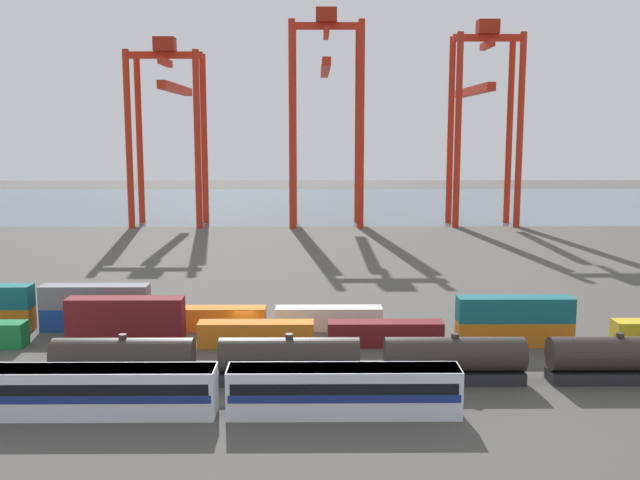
% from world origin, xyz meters
% --- Properties ---
extents(ground_plane, '(420.00, 420.00, 0.00)m').
position_xyz_m(ground_plane, '(0.00, 40.00, 0.00)').
color(ground_plane, '#4C4944').
extents(harbour_water, '(400.00, 110.00, 0.01)m').
position_xyz_m(harbour_water, '(0.00, 146.18, 0.00)').
color(harbour_water, slate).
rests_on(harbour_water, ground_plane).
extents(passenger_train, '(57.24, 3.14, 3.90)m').
position_xyz_m(passenger_train, '(-9.23, -22.88, 2.14)').
color(passenger_train, silver).
rests_on(passenger_train, ground_plane).
extents(freight_tank_row, '(71.67, 3.07, 4.53)m').
position_xyz_m(freight_tank_row, '(20.37, -15.46, 2.17)').
color(freight_tank_row, '#232326').
rests_on(freight_tank_row, ground_plane).
extents(shipping_container_2, '(12.10, 2.44, 2.60)m').
position_xyz_m(shipping_container_2, '(-11.88, -4.07, 1.30)').
color(shipping_container_2, maroon).
rests_on(shipping_container_2, ground_plane).
extents(shipping_container_3, '(12.10, 2.44, 2.60)m').
position_xyz_m(shipping_container_3, '(-11.88, -4.07, 3.90)').
color(shipping_container_3, maroon).
rests_on(shipping_container_3, shipping_container_2).
extents(shipping_container_4, '(12.10, 2.44, 2.60)m').
position_xyz_m(shipping_container_4, '(1.71, -4.07, 1.30)').
color(shipping_container_4, orange).
rests_on(shipping_container_4, ground_plane).
extents(shipping_container_5, '(12.10, 2.44, 2.60)m').
position_xyz_m(shipping_container_5, '(15.29, -4.07, 1.30)').
color(shipping_container_5, maroon).
rests_on(shipping_container_5, ground_plane).
extents(shipping_container_6, '(12.10, 2.44, 2.60)m').
position_xyz_m(shipping_container_6, '(28.88, -4.07, 1.30)').
color(shipping_container_6, orange).
rests_on(shipping_container_6, ground_plane).
extents(shipping_container_7, '(12.10, 2.44, 2.60)m').
position_xyz_m(shipping_container_7, '(28.88, -4.07, 3.90)').
color(shipping_container_7, '#146066').
rests_on(shipping_container_7, shipping_container_6).
extents(shipping_container_11, '(12.10, 2.44, 2.60)m').
position_xyz_m(shipping_container_11, '(-16.92, 2.26, 1.30)').
color(shipping_container_11, '#1C4299').
rests_on(shipping_container_11, ground_plane).
extents(shipping_container_12, '(12.10, 2.44, 2.60)m').
position_xyz_m(shipping_container_12, '(-16.92, 2.26, 3.90)').
color(shipping_container_12, slate).
rests_on(shipping_container_12, shipping_container_11).
extents(shipping_container_13, '(12.10, 2.44, 2.60)m').
position_xyz_m(shipping_container_13, '(-3.72, 2.26, 1.30)').
color(shipping_container_13, orange).
rests_on(shipping_container_13, ground_plane).
extents(shipping_container_14, '(12.10, 2.44, 2.60)m').
position_xyz_m(shipping_container_14, '(9.48, 2.26, 1.30)').
color(shipping_container_14, silver).
rests_on(shipping_container_14, ground_plane).
extents(gantry_crane_west, '(17.21, 37.12, 43.50)m').
position_xyz_m(gantry_crane_west, '(-26.41, 97.28, 26.86)').
color(gantry_crane_west, red).
rests_on(gantry_crane_west, ground_plane).
extents(gantry_crane_central, '(17.19, 39.16, 50.04)m').
position_xyz_m(gantry_crane_central, '(10.74, 97.27, 30.61)').
color(gantry_crane_central, red).
rests_on(gantry_crane_central, ground_plane).
extents(gantry_crane_east, '(15.81, 37.96, 47.44)m').
position_xyz_m(gantry_crane_east, '(47.88, 97.32, 28.21)').
color(gantry_crane_east, red).
rests_on(gantry_crane_east, ground_plane).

